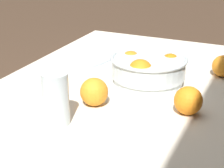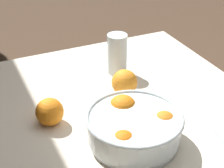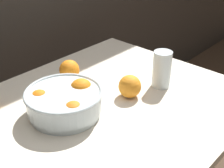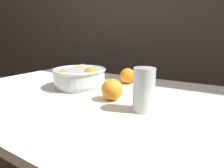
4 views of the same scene
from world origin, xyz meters
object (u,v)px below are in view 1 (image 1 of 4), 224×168
(orange_loose_front, at_px, (223,66))
(orange_loose_aside, at_px, (188,101))
(orange_loose_near_bowl, at_px, (94,92))
(juice_glass, at_px, (56,102))
(fruit_bowl, at_px, (148,68))

(orange_loose_front, height_order, orange_loose_aside, orange_loose_aside)
(orange_loose_near_bowl, xyz_separation_m, orange_loose_front, (-0.39, 0.31, -0.00))
(juice_glass, bearing_deg, orange_loose_front, 146.98)
(juice_glass, relative_size, orange_loose_near_bowl, 1.72)
(orange_loose_near_bowl, bearing_deg, orange_loose_front, 142.02)
(juice_glass, height_order, orange_loose_front, juice_glass)
(orange_loose_near_bowl, height_order, orange_loose_front, orange_loose_near_bowl)
(juice_glass, xyz_separation_m, orange_loose_front, (-0.53, 0.35, -0.03))
(fruit_bowl, height_order, juice_glass, juice_glass)
(orange_loose_near_bowl, xyz_separation_m, orange_loose_aside, (-0.06, 0.27, -0.00))
(orange_loose_near_bowl, relative_size, orange_loose_front, 1.11)
(fruit_bowl, distance_m, orange_loose_aside, 0.25)
(fruit_bowl, bearing_deg, orange_loose_front, 125.99)
(fruit_bowl, bearing_deg, juice_glass, -18.64)
(juice_glass, height_order, orange_loose_aside, juice_glass)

